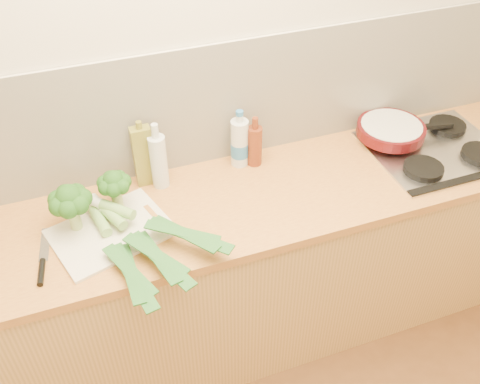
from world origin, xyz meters
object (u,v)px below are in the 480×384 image
object	(u,v)px
gas_hob	(436,149)
chefs_knife	(42,265)
chopping_board	(111,232)
skillet	(391,129)

from	to	relation	value
gas_hob	chefs_knife	bearing A→B (deg)	-176.46
chopping_board	skillet	world-z (taller)	skillet
gas_hob	skillet	distance (m)	0.22
gas_hob	chopping_board	bearing A→B (deg)	-179.16
chefs_knife	chopping_board	bearing A→B (deg)	26.79
chefs_knife	gas_hob	bearing A→B (deg)	12.02
gas_hob	skillet	xyz separation A→B (m)	(-0.15, 0.14, 0.05)
skillet	chefs_knife	bearing A→B (deg)	-159.42
gas_hob	chopping_board	size ratio (longest dim) A/B	1.37
gas_hob	chefs_knife	world-z (taller)	gas_hob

